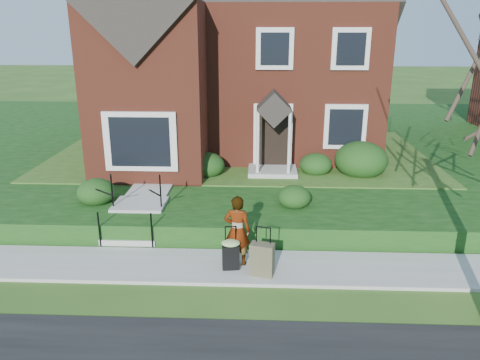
# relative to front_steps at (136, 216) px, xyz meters

# --- Properties ---
(ground) EXTENTS (120.00, 120.00, 0.00)m
(ground) POSITION_rel_front_steps_xyz_m (2.50, -1.84, -0.47)
(ground) COLOR #2D5119
(ground) RESTS_ON ground
(sidewalk) EXTENTS (60.00, 1.60, 0.08)m
(sidewalk) POSITION_rel_front_steps_xyz_m (2.50, -1.84, -0.43)
(sidewalk) COLOR #9E9B93
(sidewalk) RESTS_ON ground
(terrace) EXTENTS (44.00, 20.00, 0.60)m
(terrace) POSITION_rel_front_steps_xyz_m (6.50, 9.06, -0.17)
(terrace) COLOR #10380F
(terrace) RESTS_ON ground
(walkway) EXTENTS (1.20, 6.00, 0.06)m
(walkway) POSITION_rel_front_steps_xyz_m (0.00, 3.16, 0.16)
(walkway) COLOR #9E9B93
(walkway) RESTS_ON terrace
(main_house) EXTENTS (10.40, 10.20, 9.40)m
(main_house) POSITION_rel_front_steps_xyz_m (2.29, 7.76, 4.79)
(main_house) COLOR maroon
(main_house) RESTS_ON terrace
(front_steps) EXTENTS (1.40, 2.02, 1.50)m
(front_steps) POSITION_rel_front_steps_xyz_m (0.00, 0.00, 0.00)
(front_steps) COLOR #9E9B93
(front_steps) RESTS_ON ground
(foundation_shrubs) EXTENTS (9.60, 4.37, 1.22)m
(foundation_shrubs) POSITION_rel_front_steps_xyz_m (3.19, 3.18, 0.62)
(foundation_shrubs) COLOR #173610
(foundation_shrubs) RESTS_ON terrace
(woman) EXTENTS (0.65, 0.47, 1.65)m
(woman) POSITION_rel_front_steps_xyz_m (2.78, -1.74, 0.43)
(woman) COLOR #999999
(woman) RESTS_ON sidewalk
(suitcase_black) EXTENTS (0.46, 0.39, 1.01)m
(suitcase_black) POSITION_rel_front_steps_xyz_m (2.65, -1.99, -0.00)
(suitcase_black) COLOR black
(suitcase_black) RESTS_ON sidewalk
(suitcase_olive) EXTENTS (0.57, 0.41, 1.11)m
(suitcase_olive) POSITION_rel_front_steps_xyz_m (3.34, -2.24, -0.02)
(suitcase_olive) COLOR #4F4B34
(suitcase_olive) RESTS_ON sidewalk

